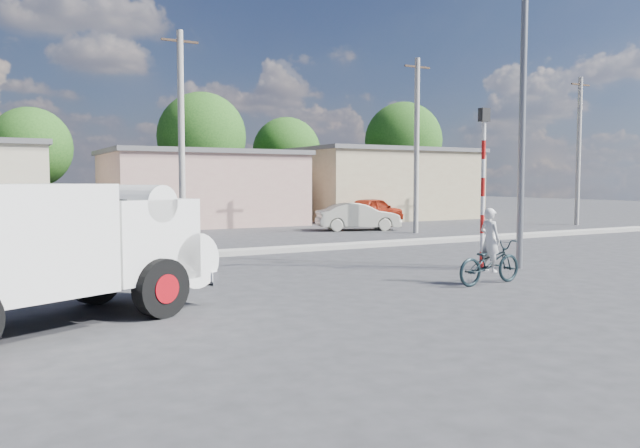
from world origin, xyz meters
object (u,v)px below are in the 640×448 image
truck (50,247)px  bicycle (489,262)px  car_cream (358,217)px  streetlight (519,86)px  cyclist (490,253)px  car_red (373,210)px  traffic_pole (483,174)px

truck → bicycle: (9.42, -0.44, -0.80)m
truck → car_cream: 21.04m
bicycle → streetlight: streetlight is taller
cyclist → car_red: (9.26, 18.89, -0.01)m
truck → car_red: truck is taller
streetlight → cyclist: bearing=-147.4°
truck → traffic_pole: size_ratio=1.39×
bicycle → traffic_pole: bearing=-43.9°
bicycle → car_red: 21.04m
traffic_pole → cyclist: bearing=-129.0°
streetlight → car_cream: bearing=76.0°
car_red → streetlight: bearing=138.3°
bicycle → car_red: size_ratio=0.46×
car_cream → truck: bearing=151.0°
car_cream → car_red: car_red is taller
cyclist → traffic_pole: traffic_pole is taller
truck → traffic_pole: (10.93, 1.42, 1.28)m
cyclist → streetlight: 5.12m
truck → streetlight: (11.86, 1.12, 3.65)m
truck → cyclist: truck is taller
cyclist → car_cream: bearing=-26.0°
car_red → traffic_pole: traffic_pole is taller
cyclist → car_red: size_ratio=0.34×
bicycle → car_cream: bearing=-26.0°
truck → bicycle: 9.46m
bicycle → car_red: car_red is taller
traffic_pole → streetlight: (0.94, -0.30, 2.37)m
truck → car_red: bearing=20.0°
truck → cyclist: bearing=-27.3°
truck → car_cream: (15.21, 14.52, -0.65)m
car_cream → streetlight: 14.47m
car_red → traffic_pole: 18.80m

